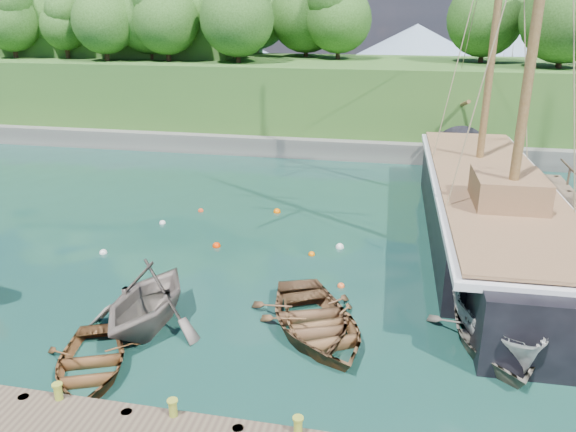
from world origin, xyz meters
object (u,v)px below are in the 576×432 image
rowboat_0 (91,372)px  rowboat_1 (149,327)px  rowboat_3 (493,348)px  schooner (488,213)px  rowboat_2 (322,338)px  rowboat_4 (309,327)px  cabin_boat_white (493,348)px

rowboat_0 → rowboat_1: (0.56, 2.61, 0.00)m
rowboat_1 → rowboat_3: rowboat_1 is taller
rowboat_1 → rowboat_3: 10.80m
rowboat_0 → rowboat_3: size_ratio=0.83×
rowboat_0 → schooner: (12.19, 12.91, 1.14)m
rowboat_0 → rowboat_2: 6.88m
rowboat_2 → schooner: size_ratio=0.16×
rowboat_1 → schooner: 15.58m
rowboat_2 → rowboat_3: size_ratio=0.96×
rowboat_2 → rowboat_4: size_ratio=0.94×
rowboat_3 → rowboat_4: rowboat_4 is taller
rowboat_2 → cabin_boat_white: cabin_boat_white is taller
rowboat_0 → rowboat_4: size_ratio=0.82×
rowboat_0 → rowboat_4: bearing=10.3°
rowboat_2 → rowboat_0: bearing=179.2°
rowboat_2 → rowboat_4: bearing=105.0°
rowboat_0 → rowboat_3: bearing=-4.8°
rowboat_2 → cabin_boat_white: bearing=-22.4°
cabin_boat_white → schooner: schooner is taller
rowboat_1 → cabin_boat_white: size_ratio=1.04×
rowboat_1 → schooner: schooner is taller
rowboat_3 → schooner: bearing=74.6°
schooner → rowboat_0: bearing=-134.7°
rowboat_4 → cabin_boat_white: 5.65m
rowboat_2 → rowboat_4: 0.70m
rowboat_3 → schooner: 9.47m
cabin_boat_white → rowboat_0: bearing=175.7°
rowboat_4 → cabin_boat_white: bearing=-21.1°
rowboat_4 → schooner: schooner is taller
rowboat_3 → rowboat_1: bearing=174.9°
rowboat_1 → rowboat_2: (5.58, 0.49, 0.00)m
rowboat_1 → rowboat_2: bearing=8.2°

